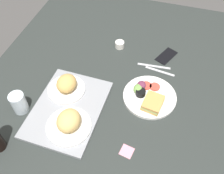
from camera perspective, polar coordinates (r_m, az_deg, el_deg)
The scene contains 11 objects.
ground_plane at distance 130.43cm, azimuth 1.00°, elevation -2.47°, with size 190.00×150.00×3.00cm, color #282D2B.
serving_tray at distance 125.57cm, azimuth -10.18°, elevation -4.93°, with size 45.00×33.00×1.60cm, color gray.
bread_plate_near at distance 115.51cm, azimuth -10.02°, elevation -8.15°, with size 21.25×21.25×9.88cm.
bread_plate_far at distance 128.93cm, azimuth -10.52°, elevation 0.32°, with size 19.55×19.55×9.30cm.
plate_with_salad at distance 128.31cm, azimuth 8.52°, elevation -2.13°, with size 27.67×27.67×5.40cm.
drinking_glass at distance 128.06cm, azimuth -20.80°, elevation -3.45°, with size 7.40×7.40×11.14cm, color silver.
espresso_cup at distance 153.96cm, azimuth 1.79°, elevation 9.81°, with size 5.60×5.60×4.00cm, color silver.
fork at distance 142.90cm, azimuth 11.06°, elevation 3.64°, with size 17.00×1.40×0.50cm, color #B7B7BC.
knife at distance 145.10cm, azimuth 9.72°, elevation 4.83°, with size 19.00×1.40×0.50cm, color #B7B7BC.
cell_phone at distance 152.39cm, azimuth 12.52°, elevation 7.07°, with size 14.40×7.20×0.80cm, color black.
sticky_note at distance 113.44cm, azimuth 3.45°, elevation -14.67°, with size 5.60×5.60×0.12cm, color pink.
Camera 1 is at (-74.98, -20.52, 103.23)cm, focal length 39.39 mm.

